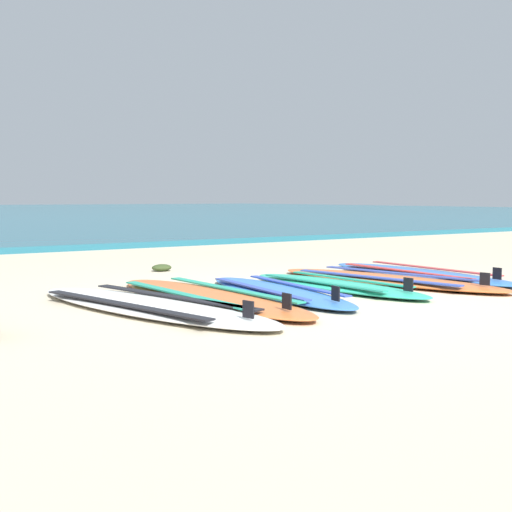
{
  "coord_description": "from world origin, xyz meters",
  "views": [
    {
      "loc": [
        -3.29,
        -4.0,
        0.82
      ],
      "look_at": [
        0.06,
        1.21,
        0.25
      ],
      "focal_mm": 44.39,
      "sensor_mm": 36.0,
      "label": 1
    }
  ],
  "objects_px": {
    "surfboard_0": "(148,305)",
    "surfboard_4": "(387,279)",
    "surfboard_5": "(418,273)",
    "surfboard_1": "(207,296)",
    "surfboard_3": "(336,285)",
    "surfboard_2": "(277,291)"
  },
  "relations": [
    {
      "from": "surfboard_1",
      "to": "surfboard_4",
      "type": "distance_m",
      "value": 1.97
    },
    {
      "from": "surfboard_3",
      "to": "surfboard_1",
      "type": "bearing_deg",
      "value": 178.02
    },
    {
      "from": "surfboard_3",
      "to": "surfboard_4",
      "type": "distance_m",
      "value": 0.68
    },
    {
      "from": "surfboard_5",
      "to": "surfboard_3",
      "type": "bearing_deg",
      "value": -170.27
    },
    {
      "from": "surfboard_2",
      "to": "surfboard_3",
      "type": "bearing_deg",
      "value": 3.17
    },
    {
      "from": "surfboard_1",
      "to": "surfboard_5",
      "type": "relative_size",
      "value": 1.07
    },
    {
      "from": "surfboard_1",
      "to": "surfboard_3",
      "type": "height_order",
      "value": "same"
    },
    {
      "from": "surfboard_0",
      "to": "surfboard_2",
      "type": "height_order",
      "value": "same"
    },
    {
      "from": "surfboard_1",
      "to": "surfboard_3",
      "type": "xyz_separation_m",
      "value": [
        1.29,
        -0.04,
        0.0
      ]
    },
    {
      "from": "surfboard_0",
      "to": "surfboard_3",
      "type": "relative_size",
      "value": 1.26
    },
    {
      "from": "surfboard_2",
      "to": "surfboard_4",
      "type": "xyz_separation_m",
      "value": [
        1.34,
        0.07,
        -0.0
      ]
    },
    {
      "from": "surfboard_3",
      "to": "surfboard_4",
      "type": "height_order",
      "value": "same"
    },
    {
      "from": "surfboard_2",
      "to": "surfboard_0",
      "type": "bearing_deg",
      "value": -176.99
    },
    {
      "from": "surfboard_0",
      "to": "surfboard_4",
      "type": "height_order",
      "value": "same"
    },
    {
      "from": "surfboard_0",
      "to": "surfboard_2",
      "type": "distance_m",
      "value": 1.2
    },
    {
      "from": "surfboard_3",
      "to": "surfboard_4",
      "type": "bearing_deg",
      "value": 3.13
    },
    {
      "from": "surfboard_0",
      "to": "surfboard_1",
      "type": "relative_size",
      "value": 1.03
    },
    {
      "from": "surfboard_0",
      "to": "surfboard_1",
      "type": "distance_m",
      "value": 0.59
    },
    {
      "from": "surfboard_5",
      "to": "surfboard_0",
      "type": "bearing_deg",
      "value": -174.17
    },
    {
      "from": "surfboard_2",
      "to": "surfboard_4",
      "type": "distance_m",
      "value": 1.35
    },
    {
      "from": "surfboard_0",
      "to": "surfboard_5",
      "type": "distance_m",
      "value": 3.18
    },
    {
      "from": "surfboard_5",
      "to": "surfboard_2",
      "type": "bearing_deg",
      "value": -172.47
    }
  ]
}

